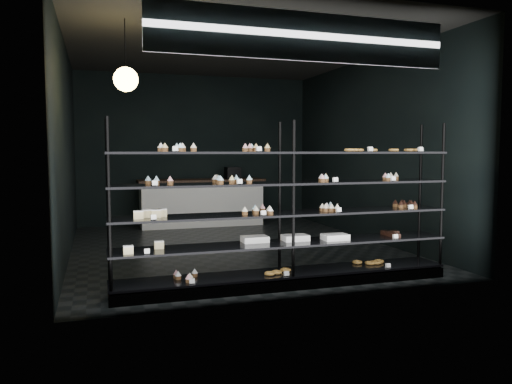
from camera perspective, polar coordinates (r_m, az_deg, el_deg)
room at (r=8.07m, az=-2.77°, el=4.91°), size 5.01×6.01×3.20m
display_shelf at (r=5.80m, az=3.20°, el=-4.63°), size 4.00×0.50×1.91m
signage at (r=5.43m, az=5.60°, el=17.25°), size 3.30×0.05×0.50m
pendant_lamp at (r=6.49m, az=-14.66°, el=12.36°), size 0.30×0.30×0.88m
service_counter at (r=10.56m, az=-6.17°, el=-1.14°), size 2.63×0.65×1.23m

